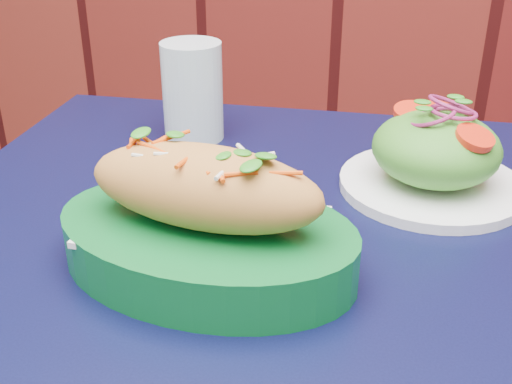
% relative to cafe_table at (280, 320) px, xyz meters
% --- Properties ---
extents(cafe_table, '(0.91, 0.91, 0.75)m').
position_rel_cafe_table_xyz_m(cafe_table, '(0.00, 0.00, 0.00)').
color(cafe_table, black).
rests_on(cafe_table, ground).
extents(banh_mi_basket, '(0.28, 0.19, 0.13)m').
position_rel_cafe_table_xyz_m(banh_mi_basket, '(-0.05, -0.06, 0.14)').
color(banh_mi_basket, '#0B5D25').
rests_on(banh_mi_basket, cafe_table).
extents(salad_plate, '(0.21, 0.21, 0.11)m').
position_rel_cafe_table_xyz_m(salad_plate, '(0.13, 0.18, 0.13)').
color(salad_plate, white).
rests_on(salad_plate, cafe_table).
extents(water_glass, '(0.08, 0.08, 0.13)m').
position_rel_cafe_table_xyz_m(water_glass, '(-0.20, 0.24, 0.15)').
color(water_glass, silver).
rests_on(water_glass, cafe_table).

